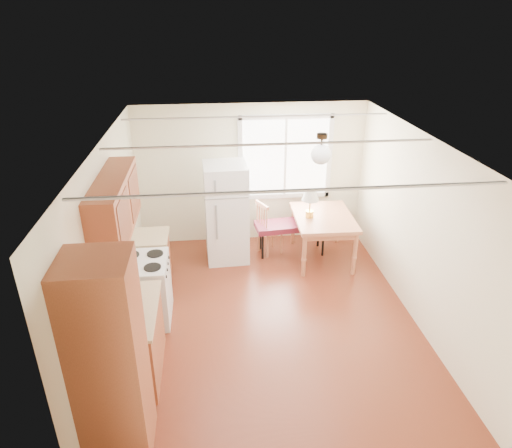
{
  "coord_description": "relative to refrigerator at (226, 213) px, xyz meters",
  "views": [
    {
      "loc": [
        -0.73,
        -5.14,
        3.92
      ],
      "look_at": [
        -0.11,
        0.66,
        1.15
      ],
      "focal_mm": 32.0,
      "sensor_mm": 36.0,
      "label": 1
    }
  ],
  "objects": [
    {
      "name": "room_shell",
      "position": [
        0.48,
        -1.8,
        0.41
      ],
      "size": [
        4.6,
        5.6,
        2.62
      ],
      "color": "#521D10",
      "rests_on": "ground"
    },
    {
      "name": "kitchen_run",
      "position": [
        -1.23,
        -2.44,
        0.0
      ],
      "size": [
        0.65,
        3.4,
        2.2
      ],
      "color": "brown",
      "rests_on": "ground"
    },
    {
      "name": "window_unit",
      "position": [
        1.08,
        0.67,
        0.71
      ],
      "size": [
        1.64,
        0.05,
        1.51
      ],
      "color": "white",
      "rests_on": "room_shell"
    },
    {
      "name": "pendant_light",
      "position": [
        1.18,
        -1.4,
        1.4
      ],
      "size": [
        0.26,
        0.26,
        0.4
      ],
      "color": "black",
      "rests_on": "room_shell"
    },
    {
      "name": "refrigerator",
      "position": [
        0.0,
        0.0,
        0.0
      ],
      "size": [
        0.72,
        0.74,
        1.68
      ],
      "rotation": [
        0.0,
        0.0,
        0.04
      ],
      "color": "white",
      "rests_on": "ground"
    },
    {
      "name": "bench",
      "position": [
        1.12,
        0.05,
        -0.32
      ],
      "size": [
        1.29,
        0.58,
        0.58
      ],
      "rotation": [
        0.0,
        0.0,
        0.1
      ],
      "color": "maroon",
      "rests_on": "ground"
    },
    {
      "name": "dining_table",
      "position": [
        1.61,
        -0.2,
        -0.15
      ],
      "size": [
        0.99,
        1.3,
        0.8
      ],
      "rotation": [
        0.0,
        0.0,
        -0.03
      ],
      "color": "#B16744",
      "rests_on": "ground"
    },
    {
      "name": "chair",
      "position": [
        0.67,
        0.06,
        -0.29
      ],
      "size": [
        0.48,
        0.47,
        0.96
      ],
      "rotation": [
        0.0,
        0.0,
        0.43
      ],
      "color": "#B16744",
      "rests_on": "ground"
    },
    {
      "name": "table_lamp",
      "position": [
        1.36,
        -0.23,
        0.31
      ],
      "size": [
        0.28,
        0.28,
        0.49
      ],
      "rotation": [
        0.0,
        0.0,
        -0.36
      ],
      "color": "gold",
      "rests_on": "dining_table"
    },
    {
      "name": "coffee_maker",
      "position": [
        -1.24,
        -2.96,
        0.18
      ],
      "size": [
        0.23,
        0.26,
        0.34
      ],
      "rotation": [
        0.0,
        0.0,
        -0.32
      ],
      "color": "black",
      "rests_on": "kitchen_run"
    },
    {
      "name": "kettle",
      "position": [
        -1.32,
        -2.72,
        0.17
      ],
      "size": [
        0.14,
        0.14,
        0.26
      ],
      "color": "red",
      "rests_on": "kitchen_run"
    }
  ]
}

